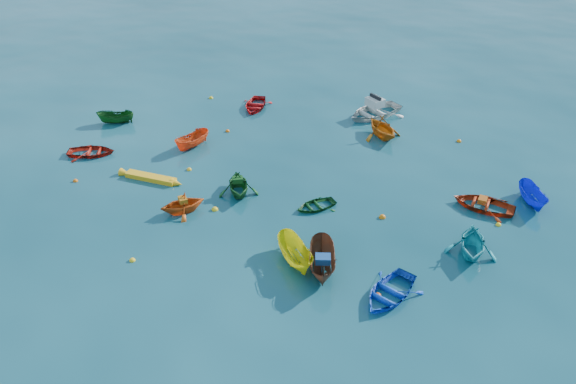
% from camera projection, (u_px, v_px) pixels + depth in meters
% --- Properties ---
extents(ground, '(160.00, 160.00, 0.00)m').
position_uv_depth(ground, '(250.00, 247.00, 29.04)').
color(ground, '#093743').
rests_on(ground, ground).
extents(sampan_brown_mid, '(2.50, 3.73, 1.35)m').
position_uv_depth(sampan_brown_mid, '(322.00, 271.00, 27.48)').
color(sampan_brown_mid, brown).
rests_on(sampan_brown_mid, ground).
extents(dinghy_blue_se, '(3.24, 3.91, 0.70)m').
position_uv_depth(dinghy_blue_se, '(389.00, 296.00, 25.98)').
color(dinghy_blue_se, blue).
rests_on(dinghy_blue_se, ground).
extents(dinghy_orange_w, '(3.25, 3.27, 1.30)m').
position_uv_depth(dinghy_orange_w, '(183.00, 212.00, 31.69)').
color(dinghy_orange_w, '#D75314').
rests_on(dinghy_orange_w, ground).
extents(sampan_yellow_mid, '(3.16, 3.19, 1.26)m').
position_uv_depth(sampan_yellow_mid, '(295.00, 262.00, 28.00)').
color(sampan_yellow_mid, yellow).
rests_on(sampan_yellow_mid, ground).
extents(dinghy_green_e, '(2.86, 2.94, 0.50)m').
position_uv_depth(dinghy_green_e, '(316.00, 208.00, 32.03)').
color(dinghy_green_e, '#10471C').
rests_on(dinghy_green_e, ground).
extents(dinghy_cyan_se, '(3.02, 3.37, 1.59)m').
position_uv_depth(dinghy_cyan_se, '(470.00, 253.00, 28.62)').
color(dinghy_cyan_se, teal).
rests_on(dinghy_cyan_se, ground).
extents(dinghy_red_nw, '(3.70, 3.28, 0.63)m').
position_uv_depth(dinghy_red_nw, '(92.00, 155.00, 37.22)').
color(dinghy_red_nw, '#9F180D').
rests_on(dinghy_red_nw, ground).
extents(sampan_orange_n, '(1.82, 3.07, 1.12)m').
position_uv_depth(sampan_orange_n, '(193.00, 147.00, 38.09)').
color(sampan_orange_n, '#E34415').
rests_on(sampan_orange_n, ground).
extents(dinghy_green_n, '(3.54, 3.65, 1.47)m').
position_uv_depth(dinghy_green_n, '(239.00, 193.00, 33.28)').
color(dinghy_green_n, '#104719').
rests_on(dinghy_green_n, ground).
extents(dinghy_red_ne, '(3.54, 2.63, 0.71)m').
position_uv_depth(dinghy_red_ne, '(483.00, 208.00, 32.02)').
color(dinghy_red_ne, '#A52B0D').
rests_on(dinghy_red_ne, ground).
extents(sampan_blue_far, '(2.22, 3.06, 1.11)m').
position_uv_depth(sampan_blue_far, '(531.00, 203.00, 32.41)').
color(sampan_blue_far, '#1123D6').
rests_on(sampan_blue_far, ground).
extents(dinghy_red_far, '(3.01, 3.68, 0.67)m').
position_uv_depth(dinghy_red_far, '(255.00, 108.00, 43.42)').
color(dinghy_red_far, '#BA0F11').
rests_on(dinghy_red_far, ground).
extents(dinghy_orange_far, '(4.09, 4.07, 1.63)m').
position_uv_depth(dinghy_orange_far, '(382.00, 137.00, 39.38)').
color(dinghy_orange_far, '#C56812').
rests_on(dinghy_orange_far, ground).
extents(sampan_green_far, '(2.82, 2.12, 1.03)m').
position_uv_depth(sampan_green_far, '(117.00, 123.00, 41.19)').
color(sampan_green_far, '#104415').
rests_on(sampan_green_far, ground).
extents(kayak_yellow, '(4.05, 0.88, 0.41)m').
position_uv_depth(kayak_yellow, '(151.00, 180.00, 34.56)').
color(kayak_yellow, '#FEB016').
rests_on(kayak_yellow, ground).
extents(motorboat_white, '(5.17, 5.59, 1.54)m').
position_uv_depth(motorboat_white, '(374.00, 116.00, 42.26)').
color(motorboat_white, silver).
rests_on(motorboat_white, ground).
extents(tarp_blue_a, '(0.89, 0.79, 0.36)m').
position_uv_depth(tarp_blue_a, '(323.00, 259.00, 26.88)').
color(tarp_blue_a, '#194A92').
rests_on(tarp_blue_a, sampan_brown_mid).
extents(tarp_orange_a, '(0.71, 0.71, 0.28)m').
position_uv_depth(tarp_orange_a, '(183.00, 200.00, 31.28)').
color(tarp_orange_a, '#B86612').
rests_on(tarp_orange_a, dinghy_orange_w).
extents(tarp_green_b, '(0.76, 0.72, 0.30)m').
position_uv_depth(tarp_green_b, '(238.00, 180.00, 32.89)').
color(tarp_green_b, '#124816').
rests_on(tarp_green_b, dinghy_green_n).
extents(tarp_orange_b, '(0.49, 0.63, 0.29)m').
position_uv_depth(tarp_orange_b, '(483.00, 200.00, 31.79)').
color(tarp_orange_b, '#B44F12').
rests_on(tarp_orange_b, dinghy_red_ne).
extents(buoy_or_a, '(0.31, 0.31, 0.31)m').
position_uv_depth(buoy_or_a, '(76.00, 181.00, 34.41)').
color(buoy_or_a, '#E55F0C').
rests_on(buoy_or_a, ground).
extents(buoy_ye_a, '(0.31, 0.31, 0.31)m').
position_uv_depth(buoy_ye_a, '(132.00, 261.00, 28.11)').
color(buoy_ye_a, yellow).
rests_on(buoy_ye_a, ground).
extents(buoy_or_b, '(0.33, 0.33, 0.33)m').
position_uv_depth(buoy_or_b, '(378.00, 296.00, 25.99)').
color(buoy_or_b, '#D9490B').
rests_on(buoy_or_b, ground).
extents(buoy_ye_b, '(0.32, 0.32, 0.32)m').
position_uv_depth(buoy_ye_b, '(189.00, 170.00, 35.56)').
color(buoy_ye_b, gold).
rests_on(buoy_ye_b, ground).
extents(buoy_or_c, '(0.31, 0.31, 0.31)m').
position_uv_depth(buoy_or_c, '(228.00, 131.00, 40.05)').
color(buoy_or_c, '#EA5D0C').
rests_on(buoy_or_c, ground).
extents(buoy_ye_c, '(0.37, 0.37, 0.37)m').
position_uv_depth(buoy_ye_c, '(215.00, 210.00, 31.85)').
color(buoy_ye_c, yellow).
rests_on(buoy_ye_c, ground).
extents(buoy_or_d, '(0.38, 0.38, 0.38)m').
position_uv_depth(buoy_or_d, '(382.00, 218.00, 31.21)').
color(buoy_or_d, orange).
rests_on(buoy_or_d, ground).
extents(buoy_ye_d, '(0.34, 0.34, 0.34)m').
position_uv_depth(buoy_ye_d, '(211.00, 98.00, 44.96)').
color(buoy_ye_d, yellow).
rests_on(buoy_ye_d, ground).
extents(buoy_or_e, '(0.34, 0.34, 0.34)m').
position_uv_depth(buoy_or_e, '(459.00, 142.00, 38.75)').
color(buoy_or_e, orange).
rests_on(buoy_or_e, ground).
extents(buoy_ye_e, '(0.30, 0.30, 0.30)m').
position_uv_depth(buoy_ye_e, '(498.00, 225.00, 30.62)').
color(buoy_ye_e, yellow).
rests_on(buoy_ye_e, ground).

